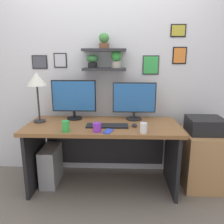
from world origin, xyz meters
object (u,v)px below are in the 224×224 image
monitor_left (74,98)px  printer (205,125)px  coffee_mug (97,127)px  computer_tower_left (51,165)px  computer_mouse (135,125)px  desk (103,140)px  keyboard (107,126)px  pen_cup (144,128)px  water_cup (66,126)px  drawer_cabinet (202,159)px  desk_lamp (37,82)px  cell_phone (108,131)px  monitor_right (134,100)px

monitor_left → printer: monitor_left is taller
coffee_mug → computer_tower_left: coffee_mug is taller
computer_mouse → coffee_mug: 0.42m
desk → monitor_left: (-0.35, 0.16, 0.46)m
keyboard → pen_cup: 0.41m
water_cup → printer: 1.51m
desk → printer: 1.15m
drawer_cabinet → desk_lamp: bearing=-179.9°
computer_mouse → printer: bearing=10.3°
cell_phone → keyboard: bearing=113.4°
desk_lamp → coffee_mug: (0.68, -0.31, -0.41)m
keyboard → coffee_mug: (-0.09, -0.16, 0.04)m
computer_mouse → printer: size_ratio=0.24×
cell_phone → coffee_mug: size_ratio=1.56×
computer_tower_left → pen_cup: bearing=-17.5°
pen_cup → drawer_cabinet: 0.92m
pen_cup → computer_tower_left: size_ratio=0.23×
pen_cup → cell_phone: bearing=177.0°
coffee_mug → desk: bearing=83.2°
monitor_left → water_cup: 0.52m
keyboard → pen_cup: bearing=-26.6°
coffee_mug → printer: (1.17, 0.32, -0.07)m
monitor_right → computer_mouse: size_ratio=5.53×
computer_mouse → pen_cup: pen_cup is taller
monitor_left → computer_tower_left: size_ratio=1.16×
pen_cup → keyboard: bearing=153.4°
coffee_mug → water_cup: bearing=-178.0°
computer_tower_left → monitor_left: bearing=30.1°
pen_cup → computer_tower_left: 1.24m
desk → cell_phone: cell_phone is taller
monitor_right → cell_phone: size_ratio=3.56×
monitor_right → desk_lamp: desk_lamp is taller
desk_lamp → coffee_mug: 0.85m
desk → desk_lamp: 0.98m
monitor_left → coffee_mug: 0.60m
keyboard → cell_phone: bearing=-83.5°
keyboard → coffee_mug: size_ratio=4.89×
keyboard → cell_phone: 0.16m
coffee_mug → drawer_cabinet: bearing=15.3°
desk → water_cup: (-0.34, -0.32, 0.26)m
drawer_cabinet → computer_mouse: bearing=-169.7°
desk → keyboard: 0.27m
desk_lamp → cell_phone: bearing=-21.7°
monitor_right → keyboard: monitor_right is taller
monitor_left → keyboard: (0.41, -0.30, -0.24)m
water_cup → drawer_cabinet: bearing=12.6°
monitor_left → drawer_cabinet: 1.64m
pen_cup → water_cup: 0.76m
desk_lamp → printer: size_ratio=1.45×
coffee_mug → water_cup: (-0.31, -0.01, 0.01)m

